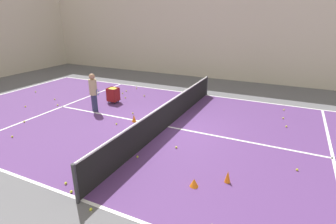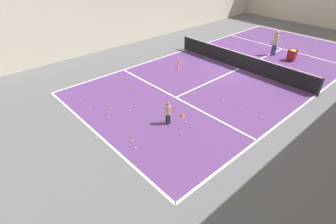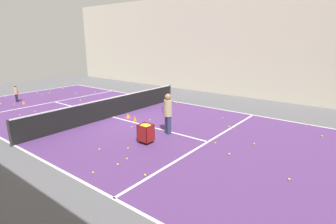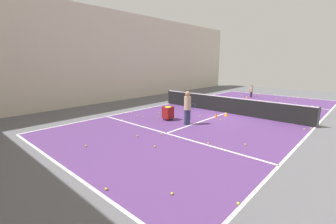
% 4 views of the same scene
% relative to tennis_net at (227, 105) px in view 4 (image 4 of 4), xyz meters
% --- Properties ---
extents(ground_plane, '(33.57, 33.57, 0.00)m').
position_rel_tennis_net_xyz_m(ground_plane, '(0.00, 0.00, -0.55)').
color(ground_plane, '#5B5B60').
extents(court_playing_area, '(9.92, 21.09, 0.00)m').
position_rel_tennis_net_xyz_m(court_playing_area, '(0.00, 0.00, -0.55)').
color(court_playing_area, '#563370').
rests_on(court_playing_area, ground).
extents(line_baseline_near, '(9.92, 0.10, 0.00)m').
position_rel_tennis_net_xyz_m(line_baseline_near, '(0.00, -10.54, -0.55)').
color(line_baseline_near, white).
rests_on(line_baseline_near, ground).
extents(line_baseline_far, '(9.92, 0.10, 0.00)m').
position_rel_tennis_net_xyz_m(line_baseline_far, '(0.00, 10.54, -0.55)').
color(line_baseline_far, white).
rests_on(line_baseline_far, ground).
extents(line_sideline_left, '(0.10, 21.09, 0.00)m').
position_rel_tennis_net_xyz_m(line_sideline_left, '(-4.96, 0.00, -0.55)').
color(line_sideline_left, white).
rests_on(line_sideline_left, ground).
extents(line_sideline_right, '(0.10, 21.09, 0.00)m').
position_rel_tennis_net_xyz_m(line_sideline_right, '(4.96, 0.00, -0.55)').
color(line_sideline_right, white).
rests_on(line_sideline_right, ground).
extents(line_service_near, '(9.92, 0.10, 0.00)m').
position_rel_tennis_net_xyz_m(line_service_near, '(0.00, -5.80, -0.55)').
color(line_service_near, white).
rests_on(line_service_near, ground).
extents(line_service_far, '(9.92, 0.10, 0.00)m').
position_rel_tennis_net_xyz_m(line_service_far, '(0.00, 5.80, -0.55)').
color(line_service_far, white).
rests_on(line_service_far, ground).
extents(line_centre_service, '(0.10, 11.60, 0.00)m').
position_rel_tennis_net_xyz_m(line_centre_service, '(0.00, 0.00, -0.55)').
color(line_centre_service, white).
rests_on(line_centre_service, ground).
extents(hall_enclosure_right, '(0.15, 29.87, 7.33)m').
position_rel_tennis_net_xyz_m(hall_enclosure_right, '(9.28, 0.00, 3.11)').
color(hall_enclosure_right, beige).
rests_on(hall_enclosure_right, ground).
extents(tennis_net, '(10.22, 0.10, 1.07)m').
position_rel_tennis_net_xyz_m(tennis_net, '(0.00, 0.00, 0.00)').
color(tennis_net, '#2D2D33').
rests_on(tennis_net, ground).
extents(player_near_baseline, '(0.26, 0.58, 1.17)m').
position_rel_tennis_net_xyz_m(player_near_baseline, '(1.53, -7.74, 0.12)').
color(player_near_baseline, black).
rests_on(player_near_baseline, ground).
extents(coach_at_net, '(0.48, 0.72, 1.79)m').
position_rel_tennis_net_xyz_m(coach_at_net, '(0.21, 3.91, 0.47)').
color(coach_at_net, '#2D3351').
rests_on(coach_at_net, ground).
extents(ball_cart, '(0.48, 0.52, 0.80)m').
position_rel_tennis_net_xyz_m(ball_cart, '(1.62, 3.89, -0.00)').
color(ball_cart, maroon).
rests_on(ball_cart, ground).
extents(training_cone_0, '(0.17, 0.17, 0.34)m').
position_rel_tennis_net_xyz_m(training_cone_0, '(-2.69, -3.07, -0.38)').
color(training_cone_0, orange).
rests_on(training_cone_0, ground).
extents(training_cone_1, '(0.24, 0.24, 0.22)m').
position_rel_tennis_net_xyz_m(training_cone_1, '(-3.25, -2.31, -0.44)').
color(training_cone_1, orange).
rests_on(training_cone_1, ground).
extents(training_cone_2, '(0.19, 0.19, 0.22)m').
position_rel_tennis_net_xyz_m(training_cone_2, '(1.54, -6.82, -0.44)').
color(training_cone_2, orange).
rests_on(training_cone_2, ground).
extents(training_cone_3, '(0.18, 0.18, 0.31)m').
position_rel_tennis_net_xyz_m(training_cone_3, '(-0.14, 1.53, -0.39)').
color(training_cone_3, orange).
rests_on(training_cone_3, ground).
extents(training_cone_4, '(0.26, 0.26, 0.22)m').
position_rel_tennis_net_xyz_m(training_cone_4, '(-0.41, 0.75, -0.44)').
color(training_cone_4, orange).
rests_on(training_cone_4, ground).
extents(tennis_ball_0, '(0.07, 0.07, 0.07)m').
position_rel_tennis_net_xyz_m(tennis_ball_0, '(3.15, 4.40, -0.52)').
color(tennis_ball_0, yellow).
rests_on(tennis_ball_0, ground).
extents(tennis_ball_1, '(0.07, 0.07, 0.07)m').
position_rel_tennis_net_xyz_m(tennis_ball_1, '(0.64, 2.09, -0.52)').
color(tennis_ball_1, yellow).
rests_on(tennis_ball_1, ground).
extents(tennis_ball_2, '(0.07, 0.07, 0.07)m').
position_rel_tennis_net_xyz_m(tennis_ball_2, '(-4.43, -3.15, -0.52)').
color(tennis_ball_2, yellow).
rests_on(tennis_ball_2, ground).
extents(tennis_ball_3, '(0.07, 0.07, 0.07)m').
position_rel_tennis_net_xyz_m(tennis_ball_3, '(1.95, -9.89, -0.52)').
color(tennis_ball_3, yellow).
rests_on(tennis_ball_3, ground).
extents(tennis_ball_4, '(0.07, 0.07, 0.07)m').
position_rel_tennis_net_xyz_m(tennis_ball_4, '(-0.85, 7.37, -0.52)').
color(tennis_ball_4, yellow).
rests_on(tennis_ball_4, ground).
extents(tennis_ball_5, '(0.07, 0.07, 0.07)m').
position_rel_tennis_net_xyz_m(tennis_ball_5, '(-3.00, -9.79, -0.52)').
color(tennis_ball_5, yellow).
rests_on(tennis_ball_5, ground).
extents(tennis_ball_7, '(0.07, 0.07, 0.07)m').
position_rel_tennis_net_xyz_m(tennis_ball_7, '(3.60, 5.66, -0.52)').
color(tennis_ball_7, yellow).
rests_on(tennis_ball_7, ground).
extents(tennis_ball_8, '(0.07, 0.07, 0.07)m').
position_rel_tennis_net_xyz_m(tennis_ball_8, '(-3.47, 9.35, -0.52)').
color(tennis_ball_8, yellow).
rests_on(tennis_ball_8, ground).
extents(tennis_ball_9, '(0.07, 0.07, 0.07)m').
position_rel_tennis_net_xyz_m(tennis_ball_9, '(1.47, -9.73, -0.52)').
color(tennis_ball_9, yellow).
rests_on(tennis_ball_9, ground).
extents(tennis_ball_10, '(0.07, 0.07, 0.07)m').
position_rel_tennis_net_xyz_m(tennis_ball_10, '(-2.06, 10.34, -0.52)').
color(tennis_ball_10, yellow).
rests_on(tennis_ball_10, ground).
extents(tennis_ball_11, '(0.07, 0.07, 0.07)m').
position_rel_tennis_net_xyz_m(tennis_ball_11, '(-3.38, 4.78, -0.52)').
color(tennis_ball_11, yellow).
rests_on(tennis_ball_11, ground).
extents(tennis_ball_12, '(0.07, 0.07, 0.07)m').
position_rel_tennis_net_xyz_m(tennis_ball_12, '(4.46, 4.28, -0.52)').
color(tennis_ball_12, yellow).
rests_on(tennis_ball_12, ground).
extents(tennis_ball_13, '(0.07, 0.07, 0.07)m').
position_rel_tennis_net_xyz_m(tennis_ball_13, '(-1.27, -4.77, -0.52)').
color(tennis_ball_13, yellow).
rests_on(tennis_ball_13, ground).
extents(tennis_ball_14, '(0.07, 0.07, 0.07)m').
position_rel_tennis_net_xyz_m(tennis_ball_14, '(0.00, 6.12, -0.52)').
color(tennis_ball_14, yellow).
rests_on(tennis_ball_14, ground).
extents(tennis_ball_15, '(0.07, 0.07, 0.07)m').
position_rel_tennis_net_xyz_m(tennis_ball_15, '(-0.69, -9.54, -0.52)').
color(tennis_ball_15, yellow).
rests_on(tennis_ball_15, ground).
extents(tennis_ball_16, '(0.07, 0.07, 0.07)m').
position_rel_tennis_net_xyz_m(tennis_ball_16, '(2.93, -4.18, -0.52)').
color(tennis_ball_16, yellow).
rests_on(tennis_ball_16, ground).
extents(tennis_ball_17, '(0.07, 0.07, 0.07)m').
position_rel_tennis_net_xyz_m(tennis_ball_17, '(-1.38, -9.00, -0.52)').
color(tennis_ball_17, yellow).
rests_on(tennis_ball_17, ground).
extents(tennis_ball_18, '(0.07, 0.07, 0.07)m').
position_rel_tennis_net_xyz_m(tennis_ball_18, '(3.63, 4.48, -0.52)').
color(tennis_ball_18, yellow).
rests_on(tennis_ball_18, ground).
extents(tennis_ball_19, '(0.07, 0.07, 0.07)m').
position_rel_tennis_net_xyz_m(tennis_ball_19, '(0.63, 7.01, -0.52)').
color(tennis_ball_19, yellow).
rests_on(tennis_ball_19, ground).
extents(tennis_ball_20, '(0.07, 0.07, 0.07)m').
position_rel_tennis_net_xyz_m(tennis_ball_20, '(-2.21, 5.67, -0.52)').
color(tennis_ball_20, yellow).
rests_on(tennis_ball_20, ground).
extents(tennis_ball_21, '(0.07, 0.07, 0.07)m').
position_rel_tennis_net_xyz_m(tennis_ball_21, '(-4.66, 0.82, -0.52)').
color(tennis_ball_21, yellow).
rests_on(tennis_ball_21, ground).
extents(tennis_ball_22, '(0.07, 0.07, 0.07)m').
position_rel_tennis_net_xyz_m(tennis_ball_22, '(2.02, -7.08, -0.52)').
color(tennis_ball_22, yellow).
rests_on(tennis_ball_22, ground).
extents(tennis_ball_23, '(0.07, 0.07, 0.07)m').
position_rel_tennis_net_xyz_m(tennis_ball_23, '(3.22, 3.00, -0.52)').
color(tennis_ball_23, yellow).
rests_on(tennis_ball_23, ground).
extents(tennis_ball_24, '(0.07, 0.07, 0.07)m').
position_rel_tennis_net_xyz_m(tennis_ball_24, '(-2.45, -7.03, -0.52)').
color(tennis_ball_24, yellow).
rests_on(tennis_ball_24, ground).
extents(tennis_ball_25, '(0.07, 0.07, 0.07)m').
position_rel_tennis_net_xyz_m(tennis_ball_25, '(-4.86, 0.42, -0.52)').
color(tennis_ball_25, yellow).
rests_on(tennis_ball_25, ground).
extents(tennis_ball_26, '(0.07, 0.07, 0.07)m').
position_rel_tennis_net_xyz_m(tennis_ball_26, '(0.30, -10.75, -0.52)').
color(tennis_ball_26, yellow).
rests_on(tennis_ball_26, ground).
extents(tennis_ball_27, '(0.07, 0.07, 0.07)m').
position_rel_tennis_net_xyz_m(tennis_ball_27, '(2.02, -4.34, -0.52)').
color(tennis_ball_27, yellow).
rests_on(tennis_ball_27, ground).
extents(tennis_ball_28, '(0.07, 0.07, 0.07)m').
position_rel_tennis_net_xyz_m(tennis_ball_28, '(-2.63, -0.18, -0.52)').
color(tennis_ball_28, yellow).
rests_on(tennis_ball_28, ground).
extents(tennis_ball_29, '(0.07, 0.07, 0.07)m').
position_rel_tennis_net_xyz_m(tennis_ball_29, '(-0.54, -8.45, -0.52)').
color(tennis_ball_29, yellow).
rests_on(tennis_ball_29, ground).
extents(tennis_ball_30, '(0.07, 0.07, 0.07)m').
position_rel_tennis_net_xyz_m(tennis_ball_30, '(-5.15, -0.47, -0.52)').
color(tennis_ball_30, yellow).
rests_on(tennis_ball_30, ground).
extents(tennis_ball_31, '(0.07, 0.07, 0.07)m').
position_rel_tennis_net_xyz_m(tennis_ball_31, '(-3.72, -6.38, -0.52)').
color(tennis_ball_31, yellow).
rests_on(tennis_ball_31, ground).
extents(tennis_ball_32, '(0.07, 0.07, 0.07)m').
position_rel_tennis_net_xyz_m(tennis_ball_32, '(4.11, -4.14, -0.52)').
color(tennis_ball_32, yellow).
rests_on(tennis_ball_32, ground).
extents(tennis_ball_33, '(0.07, 0.07, 0.07)m').
position_rel_tennis_net_xyz_m(tennis_ball_33, '(-4.88, 8.61, -0.52)').
color(tennis_ball_33, yellow).
rests_on(tennis_ball_33, ground).
extents(tennis_ball_34, '(0.07, 0.07, 0.07)m').
position_rel_tennis_net_xyz_m(tennis_ball_34, '(-0.73, 2.02, -0.52)').
color(tennis_ball_34, yellow).
rests_on(tennis_ball_34, ground).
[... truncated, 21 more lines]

